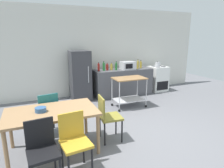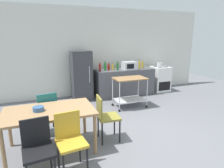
# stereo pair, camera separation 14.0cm
# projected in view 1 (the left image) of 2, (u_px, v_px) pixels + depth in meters

# --- Properties ---
(ground_plane) EXTENTS (12.00, 12.00, 0.00)m
(ground_plane) POSITION_uv_depth(u_px,v_px,m) (139.00, 133.00, 4.04)
(ground_plane) COLOR slate
(back_wall) EXTENTS (8.40, 0.12, 2.90)m
(back_wall) POSITION_uv_depth(u_px,v_px,m) (92.00, 52.00, 6.55)
(back_wall) COLOR silver
(back_wall) RESTS_ON ground_plane
(kitchen_counter) EXTENTS (2.00, 0.64, 0.90)m
(kitchen_counter) POSITION_uv_depth(u_px,v_px,m) (123.00, 82.00, 6.59)
(kitchen_counter) COLOR #4C4C51
(kitchen_counter) RESTS_ON ground_plane
(dining_table) EXTENTS (1.50, 0.90, 0.75)m
(dining_table) POSITION_uv_depth(u_px,v_px,m) (52.00, 115.00, 3.27)
(dining_table) COLOR #A37A51
(dining_table) RESTS_ON ground_plane
(chair_teal) EXTENTS (0.47, 0.47, 0.89)m
(chair_teal) POSITION_uv_depth(u_px,v_px,m) (48.00, 111.00, 3.87)
(chair_teal) COLOR #1E666B
(chair_teal) RESTS_ON ground_plane
(chair_olive) EXTENTS (0.43, 0.43, 0.89)m
(chair_olive) POSITION_uv_depth(u_px,v_px,m) (107.00, 115.00, 3.66)
(chair_olive) COLOR olive
(chair_olive) RESTS_ON ground_plane
(chair_black) EXTENTS (0.44, 0.44, 0.89)m
(chair_black) POSITION_uv_depth(u_px,v_px,m) (42.00, 148.00, 2.58)
(chair_black) COLOR black
(chair_black) RESTS_ON ground_plane
(chair_mustard) EXTENTS (0.44, 0.44, 0.89)m
(chair_mustard) POSITION_uv_depth(u_px,v_px,m) (74.00, 139.00, 2.81)
(chair_mustard) COLOR gold
(chair_mustard) RESTS_ON ground_plane
(stove_oven) EXTENTS (0.60, 0.61, 0.92)m
(stove_oven) POSITION_uv_depth(u_px,v_px,m) (158.00, 79.00, 7.16)
(stove_oven) COLOR white
(stove_oven) RESTS_ON ground_plane
(refrigerator) EXTENTS (0.60, 0.63, 1.55)m
(refrigerator) POSITION_uv_depth(u_px,v_px,m) (80.00, 76.00, 6.05)
(refrigerator) COLOR #333338
(refrigerator) RESTS_ON ground_plane
(kitchen_cart) EXTENTS (0.91, 0.57, 0.85)m
(kitchen_cart) POSITION_uv_depth(u_px,v_px,m) (129.00, 87.00, 5.45)
(kitchen_cart) COLOR olive
(kitchen_cart) RESTS_ON ground_plane
(bottle_olive_oil) EXTENTS (0.07, 0.07, 0.28)m
(bottle_olive_oil) POSITION_uv_depth(u_px,v_px,m) (99.00, 67.00, 6.12)
(bottle_olive_oil) COLOR maroon
(bottle_olive_oil) RESTS_ON kitchen_counter
(bottle_soy_sauce) EXTENTS (0.08, 0.08, 0.31)m
(bottle_soy_sauce) POSITION_uv_depth(u_px,v_px,m) (104.00, 67.00, 6.16)
(bottle_soy_sauce) COLOR #1E6628
(bottle_soy_sauce) RESTS_ON kitchen_counter
(bottle_vinegar) EXTENTS (0.08, 0.08, 0.24)m
(bottle_vinegar) POSITION_uv_depth(u_px,v_px,m) (107.00, 67.00, 6.28)
(bottle_vinegar) COLOR maroon
(bottle_vinegar) RESTS_ON kitchen_counter
(bottle_hot_sauce) EXTENTS (0.08, 0.08, 0.24)m
(bottle_hot_sauce) POSITION_uv_depth(u_px,v_px,m) (111.00, 67.00, 6.32)
(bottle_hot_sauce) COLOR gold
(bottle_hot_sauce) RESTS_ON kitchen_counter
(bottle_sesame_oil) EXTENTS (0.07, 0.07, 0.29)m
(bottle_sesame_oil) POSITION_uv_depth(u_px,v_px,m) (116.00, 66.00, 6.29)
(bottle_sesame_oil) COLOR #1E6628
(bottle_sesame_oil) RESTS_ON kitchen_counter
(microwave) EXTENTS (0.46, 0.35, 0.26)m
(microwave) POSITION_uv_depth(u_px,v_px,m) (128.00, 65.00, 6.43)
(microwave) COLOR silver
(microwave) RESTS_ON kitchen_counter
(bottle_wine) EXTENTS (0.07, 0.07, 0.31)m
(bottle_wine) POSITION_uv_depth(u_px,v_px,m) (138.00, 65.00, 6.59)
(bottle_wine) COLOR gold
(bottle_wine) RESTS_ON kitchen_counter
(bottle_soda) EXTENTS (0.08, 0.08, 0.26)m
(bottle_soda) POSITION_uv_depth(u_px,v_px,m) (141.00, 65.00, 6.73)
(bottle_soda) COLOR gold
(bottle_soda) RESTS_ON kitchen_counter
(fruit_bowl) EXTENTS (0.18, 0.18, 0.08)m
(fruit_bowl) POSITION_uv_depth(u_px,v_px,m) (41.00, 110.00, 3.20)
(fruit_bowl) COLOR #33598C
(fruit_bowl) RESTS_ON dining_table
(kettle) EXTENTS (0.24, 0.17, 0.19)m
(kettle) POSITION_uv_depth(u_px,v_px,m) (158.00, 64.00, 6.90)
(kettle) COLOR silver
(kettle) RESTS_ON stove_oven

